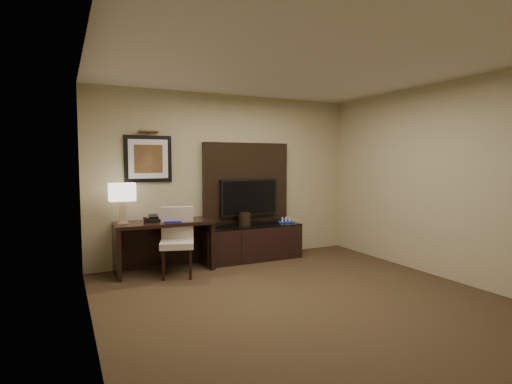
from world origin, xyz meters
TOP-DOWN VIEW (x-y plane):
  - floor at (0.00, 0.00)m, footprint 4.50×5.00m
  - ceiling at (0.00, 0.00)m, footprint 4.50×5.00m
  - wall_back at (0.00, 2.50)m, footprint 4.50×0.01m
  - wall_left at (-2.25, 0.00)m, footprint 0.01×5.00m
  - wall_right at (2.25, 0.00)m, footprint 0.01×5.00m
  - desk at (-1.16, 2.15)m, footprint 1.40×0.63m
  - credenza at (0.28, 2.20)m, footprint 1.67×0.48m
  - tv_wall_panel at (0.30, 2.44)m, footprint 1.50×0.12m
  - tv at (0.30, 2.34)m, footprint 1.00×0.08m
  - artwork at (-1.30, 2.48)m, footprint 0.70×0.04m
  - picture_light at (-1.30, 2.44)m, footprint 0.04×0.04m
  - desk_chair at (-1.06, 1.81)m, footprint 0.59×0.63m
  - table_lamp at (-1.72, 2.19)m, footprint 0.37×0.24m
  - desk_phone at (-1.33, 2.14)m, footprint 0.20×0.19m
  - blue_folder at (-1.05, 2.09)m, footprint 0.30×0.37m
  - book at (-1.06, 2.12)m, footprint 0.16×0.09m
  - ice_bucket at (0.17, 2.22)m, footprint 0.20×0.20m
  - minibar_tray at (0.94, 2.21)m, footprint 0.29×0.23m

SIDE VIEW (x-z plane):
  - floor at x=0.00m, z-range -0.01..0.00m
  - credenza at x=0.28m, z-range 0.00..0.57m
  - desk at x=-1.16m, z-range 0.00..0.74m
  - desk_chair at x=-1.06m, z-range 0.00..0.95m
  - minibar_tray at x=0.94m, z-range 0.57..0.67m
  - ice_bucket at x=0.17m, z-range 0.57..0.79m
  - blue_folder at x=-1.05m, z-range 0.74..0.76m
  - desk_phone at x=-1.33m, z-range 0.74..0.84m
  - book at x=-1.06m, z-range 0.74..0.97m
  - tv at x=0.30m, z-range 0.72..1.32m
  - table_lamp at x=-1.72m, z-range 0.74..1.32m
  - tv_wall_panel at x=0.30m, z-range 0.62..1.92m
  - wall_back at x=0.00m, z-range 0.00..2.70m
  - wall_left at x=-2.25m, z-range 0.00..2.70m
  - wall_right at x=2.25m, z-range 0.00..2.70m
  - artwork at x=-1.30m, z-range 1.30..2.00m
  - picture_light at x=-1.30m, z-range 1.90..2.20m
  - ceiling at x=0.00m, z-range 2.70..2.71m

